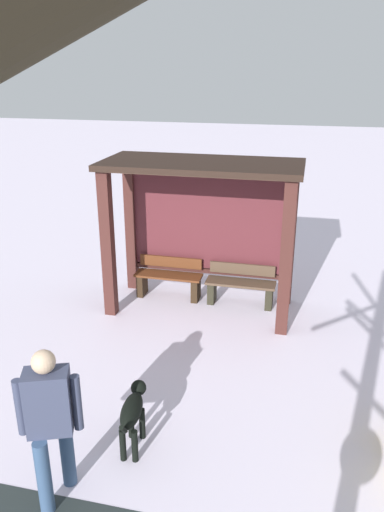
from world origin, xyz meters
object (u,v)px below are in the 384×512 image
(bench_left_inside, at_px, (169,279))
(person_walking, at_px, (50,416))
(dog, at_px, (133,412))
(bus_shelter, at_px, (204,207))
(bench_center_inside, at_px, (241,286))

(bench_left_inside, distance_m, person_walking, 4.74)
(bench_left_inside, height_order, person_walking, person_walking)
(bench_left_inside, bearing_deg, person_walking, -87.73)
(person_walking, xyz_separation_m, dog, (0.49, 0.84, -0.51))
(bus_shelter, height_order, person_walking, bus_shelter)
(bus_shelter, height_order, dog, bus_shelter)
(bench_left_inside, height_order, bench_center_inside, bench_left_inside)
(bus_shelter, distance_m, bench_center_inside, 1.60)
(bench_left_inside, bearing_deg, bus_shelter, -9.28)
(bus_shelter, relative_size, bench_center_inside, 2.63)
(bench_left_inside, distance_m, bench_center_inside, 1.33)
(bus_shelter, bearing_deg, person_walking, -95.96)
(person_walking, bearing_deg, bus_shelter, 84.04)
(bench_left_inside, relative_size, dog, 1.42)
(bench_center_inside, height_order, person_walking, person_walking)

